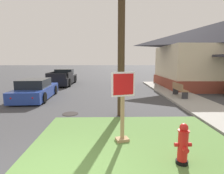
{
  "coord_description": "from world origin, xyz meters",
  "views": [
    {
      "loc": [
        1.17,
        -3.19,
        2.42
      ],
      "look_at": [
        1.35,
        5.17,
        1.16
      ],
      "focal_mm": 29.0,
      "sensor_mm": 36.0,
      "label": 1
    }
  ],
  "objects_px": {
    "fire_hydrant": "(183,145)",
    "street_bench": "(179,89)",
    "parked_sedan_blue": "(36,90)",
    "manhole_cover": "(70,114)",
    "pickup_truck_black": "(63,78)",
    "stop_sign": "(123,109)"
  },
  "relations": [
    {
      "from": "stop_sign",
      "to": "manhole_cover",
      "type": "bearing_deg",
      "value": 125.76
    },
    {
      "from": "fire_hydrant",
      "to": "street_bench",
      "type": "height_order",
      "value": "fire_hydrant"
    },
    {
      "from": "parked_sedan_blue",
      "to": "pickup_truck_black",
      "type": "bearing_deg",
      "value": 89.17
    },
    {
      "from": "parked_sedan_blue",
      "to": "manhole_cover",
      "type": "bearing_deg",
      "value": -49.78
    },
    {
      "from": "manhole_cover",
      "to": "parked_sedan_blue",
      "type": "xyz_separation_m",
      "value": [
        -2.84,
        3.35,
        0.53
      ]
    },
    {
      "from": "street_bench",
      "to": "stop_sign",
      "type": "bearing_deg",
      "value": -123.37
    },
    {
      "from": "stop_sign",
      "to": "street_bench",
      "type": "distance_m",
      "value": 7.4
    },
    {
      "from": "stop_sign",
      "to": "street_bench",
      "type": "relative_size",
      "value": 1.26
    },
    {
      "from": "manhole_cover",
      "to": "pickup_truck_black",
      "type": "height_order",
      "value": "pickup_truck_black"
    },
    {
      "from": "fire_hydrant",
      "to": "parked_sedan_blue",
      "type": "relative_size",
      "value": 0.22
    },
    {
      "from": "stop_sign",
      "to": "fire_hydrant",
      "type": "bearing_deg",
      "value": -43.41
    },
    {
      "from": "manhole_cover",
      "to": "street_bench",
      "type": "relative_size",
      "value": 0.44
    },
    {
      "from": "fire_hydrant",
      "to": "street_bench",
      "type": "xyz_separation_m",
      "value": [
        2.8,
        7.37,
        0.06
      ]
    },
    {
      "from": "parked_sedan_blue",
      "to": "street_bench",
      "type": "distance_m",
      "value": 9.03
    },
    {
      "from": "parked_sedan_blue",
      "to": "pickup_truck_black",
      "type": "height_order",
      "value": "pickup_truck_black"
    },
    {
      "from": "stop_sign",
      "to": "street_bench",
      "type": "bearing_deg",
      "value": 56.63
    },
    {
      "from": "fire_hydrant",
      "to": "pickup_truck_black",
      "type": "distance_m",
      "value": 15.39
    },
    {
      "from": "manhole_cover",
      "to": "fire_hydrant",
      "type": "bearing_deg",
      "value": -50.75
    },
    {
      "from": "fire_hydrant",
      "to": "parked_sedan_blue",
      "type": "height_order",
      "value": "parked_sedan_blue"
    },
    {
      "from": "fire_hydrant",
      "to": "pickup_truck_black",
      "type": "bearing_deg",
      "value": 113.45
    },
    {
      "from": "pickup_truck_black",
      "to": "street_bench",
      "type": "xyz_separation_m",
      "value": [
        8.93,
        -6.75,
        -0.03
      ]
    },
    {
      "from": "fire_hydrant",
      "to": "manhole_cover",
      "type": "relative_size",
      "value": 1.36
    }
  ]
}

